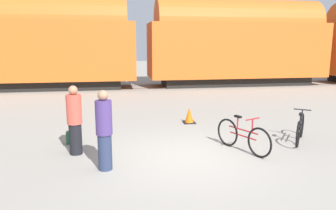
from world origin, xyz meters
name	(u,v)px	position (x,y,z in m)	size (l,w,h in m)	color
ground_plane	(189,158)	(0.00, 0.00, 0.00)	(80.00, 80.00, 0.00)	gray
freight_train	(142,41)	(0.00, 12.73, 2.77)	(47.04, 3.02, 5.29)	black
rail_near	(143,88)	(0.00, 12.01, 0.01)	(59.04, 0.07, 0.01)	#4C4238
rail_far	(141,85)	(0.00, 13.45, 0.01)	(59.04, 0.07, 0.01)	#4C4238
bicycle_maroon	(243,136)	(1.45, 0.28, 0.39)	(0.80, 1.68, 0.92)	black
bicycle_black	(300,129)	(3.32, 0.76, 0.37)	(1.07, 1.43, 0.88)	black
person_in_purple	(104,131)	(-1.95, -0.38, 0.87)	(0.35, 0.35, 1.75)	#283351
person_in_red	(75,120)	(-2.69, 0.75, 0.85)	(0.36, 0.36, 1.71)	black
backpack	(72,137)	(-2.89, 1.64, 0.17)	(0.28, 0.20, 0.34)	#235633
traffic_cone	(189,116)	(0.79, 3.37, 0.25)	(0.40, 0.40, 0.55)	black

